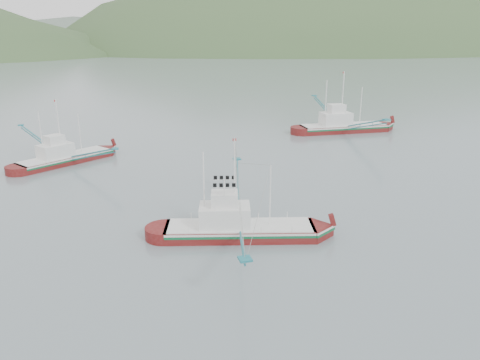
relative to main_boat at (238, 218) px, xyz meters
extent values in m
plane|color=slate|center=(1.89, 0.05, -1.77)|extent=(1200.00, 1200.00, 0.00)
cube|color=#5C0E0D|center=(0.14, -0.04, -1.60)|extent=(13.41, 6.56, 1.73)
cube|color=silver|center=(0.14, -0.04, -0.87)|extent=(13.17, 6.56, 0.19)
cube|color=#0D5F34|center=(0.14, -0.04, -1.08)|extent=(13.18, 6.58, 0.19)
cube|color=silver|center=(0.14, -0.04, -0.70)|extent=(12.74, 6.23, 0.10)
cube|color=silver|center=(-1.12, 0.29, 0.21)|extent=(4.87, 3.75, 1.90)
cube|color=silver|center=(-1.12, 0.29, 1.77)|extent=(2.65, 2.40, 1.21)
cylinder|color=white|center=(-0.28, 0.07, 3.15)|extent=(0.14, 0.14, 7.77)
cylinder|color=white|center=(-2.79, 0.71, 2.57)|extent=(0.12, 0.12, 6.61)
cylinder|color=white|center=(2.65, -0.68, 1.98)|extent=(0.10, 0.10, 5.44)
cube|color=#5C0E0D|center=(-16.09, 29.61, -1.60)|extent=(12.44, 10.03, 1.70)
cube|color=silver|center=(-16.09, 29.61, -0.88)|extent=(12.26, 9.94, 0.19)
cube|color=#0D5F34|center=(-16.09, 29.61, -1.09)|extent=(12.27, 9.96, 0.19)
cube|color=silver|center=(-16.09, 29.61, -0.71)|extent=(11.81, 9.53, 0.10)
cube|color=silver|center=(-17.14, 28.89, 0.18)|extent=(5.04, 4.65, 1.87)
cube|color=silver|center=(-17.14, 28.89, 1.71)|extent=(2.88, 2.79, 1.19)
cylinder|color=white|center=(-16.44, 29.37, 3.07)|extent=(0.14, 0.14, 7.65)
cylinder|color=white|center=(-18.54, 27.92, 2.50)|extent=(0.12, 0.12, 6.50)
cylinder|color=white|center=(-13.98, 31.06, 1.92)|extent=(0.10, 0.10, 5.36)
cube|color=#5C0E0D|center=(30.26, 38.16, -1.57)|extent=(15.72, 4.80, 2.07)
cube|color=silver|center=(30.26, 38.16, -0.69)|extent=(15.41, 4.87, 0.23)
cube|color=#0D5F34|center=(30.26, 38.16, -0.94)|extent=(15.41, 4.89, 0.23)
cube|color=silver|center=(30.26, 38.16, -0.48)|extent=(14.94, 4.56, 0.12)
cube|color=silver|center=(28.70, 38.23, 0.61)|extent=(5.32, 3.53, 2.28)
cube|color=silver|center=(28.70, 38.23, 2.48)|extent=(2.79, 2.39, 1.45)
cylinder|color=white|center=(29.74, 38.19, 4.14)|extent=(0.17, 0.17, 9.34)
cylinder|color=white|center=(26.63, 38.32, 3.44)|extent=(0.15, 0.15, 7.94)
cylinder|color=white|center=(33.37, 38.03, 2.74)|extent=(0.12, 0.12, 6.54)
ellipsoid|color=#37532B|center=(241.89, 430.05, -1.77)|extent=(684.00, 432.00, 306.00)
ellipsoid|color=slate|center=(31.89, 560.05, -1.77)|extent=(960.00, 400.00, 240.00)
camera|label=1|loc=(-10.09, -35.97, 15.29)|focal=35.00mm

